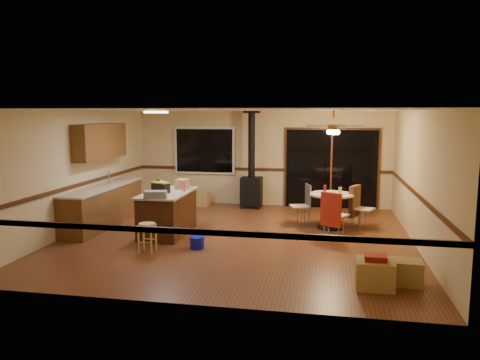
% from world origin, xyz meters
% --- Properties ---
extents(floor, '(7.00, 7.00, 0.00)m').
position_xyz_m(floor, '(0.00, 0.00, 0.00)').
color(floor, brown).
rests_on(floor, ground).
extents(ceiling, '(7.00, 7.00, 0.00)m').
position_xyz_m(ceiling, '(0.00, 0.00, 2.60)').
color(ceiling, silver).
rests_on(ceiling, ground).
extents(wall_back, '(7.00, 0.00, 7.00)m').
position_xyz_m(wall_back, '(0.00, 3.50, 1.30)').
color(wall_back, '#CBB480').
rests_on(wall_back, ground).
extents(wall_front, '(7.00, 0.00, 7.00)m').
position_xyz_m(wall_front, '(0.00, -3.50, 1.30)').
color(wall_front, '#CBB480').
rests_on(wall_front, ground).
extents(wall_left, '(0.00, 7.00, 7.00)m').
position_xyz_m(wall_left, '(-3.50, 0.00, 1.30)').
color(wall_left, '#CBB480').
rests_on(wall_left, ground).
extents(wall_right, '(0.00, 7.00, 7.00)m').
position_xyz_m(wall_right, '(3.50, 0.00, 1.30)').
color(wall_right, '#CBB480').
rests_on(wall_right, ground).
extents(chair_rail, '(7.00, 7.00, 0.08)m').
position_xyz_m(chair_rail, '(0.00, 0.00, 1.00)').
color(chair_rail, '#432210').
rests_on(chair_rail, ground).
extents(window, '(1.72, 0.10, 1.32)m').
position_xyz_m(window, '(-1.60, 3.45, 1.50)').
color(window, black).
rests_on(window, ground).
extents(sliding_door, '(2.52, 0.10, 2.10)m').
position_xyz_m(sliding_door, '(1.90, 3.45, 1.05)').
color(sliding_door, black).
rests_on(sliding_door, ground).
extents(lower_cabinets, '(0.60, 3.00, 0.86)m').
position_xyz_m(lower_cabinets, '(-3.20, 0.50, 0.43)').
color(lower_cabinets, brown).
rests_on(lower_cabinets, ground).
extents(countertop, '(0.64, 3.04, 0.04)m').
position_xyz_m(countertop, '(-3.20, 0.50, 0.88)').
color(countertop, '#BFAB94').
rests_on(countertop, lower_cabinets).
extents(upper_cabinets, '(0.35, 2.00, 0.80)m').
position_xyz_m(upper_cabinets, '(-3.33, 0.70, 1.90)').
color(upper_cabinets, brown).
rests_on(upper_cabinets, ground).
extents(kitchen_island, '(0.88, 1.68, 0.90)m').
position_xyz_m(kitchen_island, '(-1.50, 0.00, 0.45)').
color(kitchen_island, '#3A1E0E').
rests_on(kitchen_island, ground).
extents(wood_stove, '(0.55, 0.50, 2.52)m').
position_xyz_m(wood_stove, '(-0.20, 3.05, 0.73)').
color(wood_stove, black).
rests_on(wood_stove, ground).
extents(ceiling_fan, '(0.24, 0.24, 0.55)m').
position_xyz_m(ceiling_fan, '(1.90, 1.14, 2.21)').
color(ceiling_fan, brown).
rests_on(ceiling_fan, ceiling).
extents(fluorescent_strip, '(0.10, 1.20, 0.04)m').
position_xyz_m(fluorescent_strip, '(-1.80, 0.30, 2.56)').
color(fluorescent_strip, white).
rests_on(fluorescent_strip, ceiling).
extents(toolbox_grey, '(0.48, 0.33, 0.13)m').
position_xyz_m(toolbox_grey, '(-1.49, -0.70, 0.97)').
color(toolbox_grey, slate).
rests_on(toolbox_grey, kitchen_island).
extents(toolbox_black, '(0.40, 0.30, 0.20)m').
position_xyz_m(toolbox_black, '(-1.60, -0.10, 1.00)').
color(toolbox_black, black).
rests_on(toolbox_black, kitchen_island).
extents(toolbox_yellow_lid, '(0.41, 0.30, 0.03)m').
position_xyz_m(toolbox_yellow_lid, '(-1.60, -0.10, 1.11)').
color(toolbox_yellow_lid, gold).
rests_on(toolbox_yellow_lid, toolbox_black).
extents(box_on_island, '(0.24, 0.32, 0.21)m').
position_xyz_m(box_on_island, '(-1.33, 0.49, 1.00)').
color(box_on_island, '#A58649').
rests_on(box_on_island, kitchen_island).
extents(bottle_dark, '(0.08, 0.08, 0.26)m').
position_xyz_m(bottle_dark, '(-1.70, 0.00, 1.03)').
color(bottle_dark, black).
rests_on(bottle_dark, kitchen_island).
extents(bottle_pink, '(0.08, 0.08, 0.21)m').
position_xyz_m(bottle_pink, '(-1.18, 0.15, 1.01)').
color(bottle_pink, '#D84C8C').
rests_on(bottle_pink, kitchen_island).
extents(bottle_white, '(0.08, 0.08, 0.19)m').
position_xyz_m(bottle_white, '(-1.75, 0.36, 1.00)').
color(bottle_white, white).
rests_on(bottle_white, kitchen_island).
extents(bar_stool, '(0.39, 0.39, 0.55)m').
position_xyz_m(bar_stool, '(-1.42, -1.36, 0.27)').
color(bar_stool, tan).
rests_on(bar_stool, floor).
extents(blue_bucket, '(0.36, 0.36, 0.22)m').
position_xyz_m(blue_bucket, '(-0.59, -0.94, 0.11)').
color(blue_bucket, '#0C11AD').
rests_on(blue_bucket, floor).
extents(dining_table, '(0.97, 0.97, 0.78)m').
position_xyz_m(dining_table, '(1.90, 1.14, 0.53)').
color(dining_table, black).
rests_on(dining_table, ground).
extents(glass_red, '(0.09, 0.09, 0.18)m').
position_xyz_m(glass_red, '(1.75, 1.24, 0.87)').
color(glass_red, '#590C14').
rests_on(glass_red, dining_table).
extents(glass_cream, '(0.08, 0.08, 0.15)m').
position_xyz_m(glass_cream, '(2.08, 1.09, 0.86)').
color(glass_cream, beige).
rests_on(glass_cream, dining_table).
extents(chair_left, '(0.51, 0.51, 0.51)m').
position_xyz_m(chair_left, '(1.30, 1.27, 0.59)').
color(chair_left, tan).
rests_on(chair_left, ground).
extents(chair_near, '(0.60, 0.61, 0.70)m').
position_xyz_m(chair_near, '(1.90, 0.28, 0.60)').
color(chair_near, tan).
rests_on(chair_near, ground).
extents(chair_right, '(0.60, 0.58, 0.70)m').
position_xyz_m(chair_right, '(2.44, 1.26, 0.60)').
color(chair_right, tan).
rests_on(chair_right, ground).
extents(box_under_window, '(0.48, 0.39, 0.38)m').
position_xyz_m(box_under_window, '(-1.63, 3.05, 0.19)').
color(box_under_window, '#A58649').
rests_on(box_under_window, floor).
extents(box_corner_a, '(0.55, 0.47, 0.42)m').
position_xyz_m(box_corner_a, '(2.51, -2.42, 0.21)').
color(box_corner_a, '#A58649').
rests_on(box_corner_a, floor).
extents(box_corner_b, '(0.48, 0.42, 0.37)m').
position_xyz_m(box_corner_b, '(2.99, -2.17, 0.18)').
color(box_corner_b, '#A58649').
rests_on(box_corner_b, floor).
extents(box_small_red, '(0.31, 0.26, 0.08)m').
position_xyz_m(box_small_red, '(2.51, -2.42, 0.46)').
color(box_small_red, maroon).
rests_on(box_small_red, box_corner_a).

